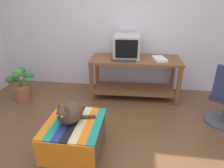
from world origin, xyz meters
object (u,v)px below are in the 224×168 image
at_px(ottoman_with_blanket, 75,137).
at_px(potted_plant, 21,85).
at_px(desk, 135,71).
at_px(book, 159,59).
at_px(cat, 69,113).
at_px(keyboard, 124,60).
at_px(tv_monitor, 127,46).

distance_m(ottoman_with_blanket, potted_plant, 1.75).
bearing_deg(desk, ottoman_with_blanket, -114.01).
relative_size(book, ottoman_with_blanket, 0.42).
xyz_separation_m(desk, potted_plant, (-1.94, -0.40, -0.22)).
relative_size(ottoman_with_blanket, cat, 1.62).
bearing_deg(book, cat, -140.28).
xyz_separation_m(keyboard, potted_plant, (-1.76, -0.25, -0.46)).
distance_m(desk, potted_plant, 1.99).
bearing_deg(book, potted_plant, 173.65).
distance_m(ottoman_with_blanket, cat, 0.33).
distance_m(tv_monitor, ottoman_with_blanket, 1.82).
relative_size(tv_monitor, keyboard, 1.25).
bearing_deg(book, tv_monitor, 153.91).
xyz_separation_m(book, potted_plant, (-2.34, -0.37, -0.47)).
bearing_deg(tv_monitor, desk, -28.35).
bearing_deg(desk, keyboard, -143.48).
relative_size(keyboard, book, 1.37).
xyz_separation_m(tv_monitor, keyboard, (-0.03, -0.22, -0.17)).
height_order(desk, ottoman_with_blanket, desk).
distance_m(keyboard, ottoman_with_blanket, 1.55).
relative_size(desk, book, 5.26).
height_order(keyboard, cat, keyboard).
bearing_deg(ottoman_with_blanket, cat, 169.17).
relative_size(tv_monitor, ottoman_with_blanket, 0.73).
relative_size(desk, potted_plant, 2.57).
distance_m(tv_monitor, keyboard, 0.28).
height_order(desk, potted_plant, desk).
bearing_deg(cat, ottoman_with_blanket, 1.22).
bearing_deg(book, ottoman_with_blanket, -139.10).
height_order(book, cat, book).
distance_m(keyboard, potted_plant, 1.83).
xyz_separation_m(desk, cat, (-0.65, -1.53, 0.05)).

